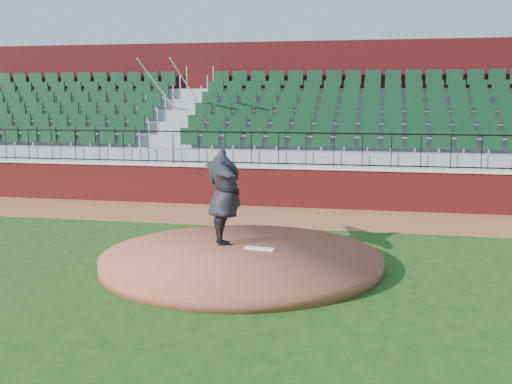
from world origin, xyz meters
TOP-DOWN VIEW (x-y plane):
  - ground at (0.00, 0.00)m, footprint 90.00×90.00m
  - warning_track at (0.00, 5.40)m, footprint 34.00×3.20m
  - field_wall at (0.00, 7.00)m, footprint 34.00×0.35m
  - wall_cap at (0.00, 7.00)m, footprint 34.00×0.45m
  - wall_railing at (0.00, 7.00)m, footprint 34.00×0.05m
  - seating_stands at (0.00, 9.72)m, footprint 34.00×5.10m
  - concourse_wall at (0.00, 12.52)m, footprint 34.00×0.50m
  - pitchers_mound at (-0.00, 0.07)m, footprint 5.68×5.68m
  - pitching_rubber at (0.29, 0.48)m, footprint 0.64×0.24m
  - pitcher at (-0.55, 0.81)m, footprint 1.75×2.58m

SIDE VIEW (x-z plane):
  - ground at x=0.00m, z-range 0.00..0.00m
  - warning_track at x=0.00m, z-range 0.00..0.01m
  - pitchers_mound at x=0.00m, z-range 0.00..0.25m
  - pitching_rubber at x=0.29m, z-range 0.25..0.29m
  - field_wall at x=0.00m, z-range 0.00..1.20m
  - wall_cap at x=0.00m, z-range 1.20..1.30m
  - pitcher at x=-0.55m, z-range 0.25..2.32m
  - wall_railing at x=0.00m, z-range 1.30..2.30m
  - seating_stands at x=0.00m, z-range 0.00..4.60m
  - concourse_wall at x=0.00m, z-range 0.00..5.50m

